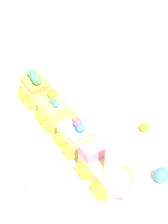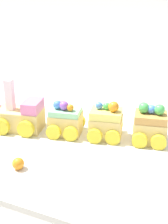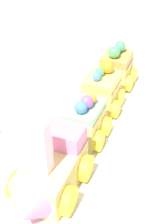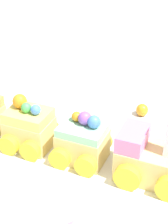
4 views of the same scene
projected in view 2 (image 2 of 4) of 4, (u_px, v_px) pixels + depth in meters
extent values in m
plane|color=gray|center=(71.00, 140.00, 0.66)|extent=(10.00, 10.00, 0.00)
cube|color=white|center=(71.00, 138.00, 0.66)|extent=(0.71, 0.46, 0.01)
cube|color=#E5C675|center=(20.00, 119.00, 0.68)|extent=(0.11, 0.08, 0.05)
cube|color=pink|center=(33.00, 106.00, 0.66)|extent=(0.04, 0.06, 0.02)
cube|color=white|center=(11.00, 106.00, 0.67)|extent=(0.02, 0.02, 0.02)
cube|color=white|center=(10.00, 98.00, 0.66)|extent=(0.02, 0.02, 0.02)
cube|color=white|center=(9.00, 91.00, 0.65)|extent=(0.02, 0.02, 0.02)
cube|color=white|center=(9.00, 84.00, 0.65)|extent=(0.02, 0.02, 0.02)
cylinder|color=yellow|center=(14.00, 114.00, 0.71)|extent=(0.04, 0.02, 0.04)
cylinder|color=yellow|center=(1.00, 127.00, 0.65)|extent=(0.04, 0.02, 0.04)
cylinder|color=yellow|center=(37.00, 116.00, 0.70)|extent=(0.04, 0.02, 0.04)
cylinder|color=yellow|center=(26.00, 129.00, 0.64)|extent=(0.04, 0.02, 0.04)
cube|color=#E5C675|center=(66.00, 123.00, 0.66)|extent=(0.07, 0.06, 0.04)
cube|color=#93DBA3|center=(65.00, 111.00, 0.65)|extent=(0.07, 0.06, 0.01)
sphere|color=orange|center=(72.00, 107.00, 0.63)|extent=(0.02, 0.02, 0.01)
sphere|color=#9956C6|center=(65.00, 105.00, 0.64)|extent=(0.02, 0.02, 0.02)
sphere|color=#4C84E0|center=(58.00, 104.00, 0.64)|extent=(0.02, 0.02, 0.02)
cylinder|color=yellow|center=(62.00, 120.00, 0.69)|extent=(0.03, 0.02, 0.03)
cylinder|color=yellow|center=(53.00, 132.00, 0.63)|extent=(0.03, 0.02, 0.03)
cylinder|color=yellow|center=(77.00, 121.00, 0.68)|extent=(0.03, 0.02, 0.03)
cylinder|color=yellow|center=(70.00, 134.00, 0.63)|extent=(0.03, 0.02, 0.03)
cube|color=#E5C675|center=(106.00, 127.00, 0.64)|extent=(0.07, 0.06, 0.04)
cube|color=#EFE066|center=(106.00, 114.00, 0.63)|extent=(0.07, 0.06, 0.02)
sphere|color=orange|center=(114.00, 107.00, 0.62)|extent=(0.03, 0.03, 0.02)
sphere|color=#4CBC56|center=(107.00, 106.00, 0.63)|extent=(0.02, 0.02, 0.01)
sphere|color=#4C84E0|center=(99.00, 105.00, 0.63)|extent=(0.02, 0.02, 0.01)
cylinder|color=yellow|center=(99.00, 123.00, 0.67)|extent=(0.03, 0.02, 0.03)
cylinder|color=yellow|center=(95.00, 136.00, 0.62)|extent=(0.03, 0.02, 0.03)
cylinder|color=yellow|center=(116.00, 125.00, 0.67)|extent=(0.03, 0.02, 0.03)
cylinder|color=yellow|center=(112.00, 138.00, 0.61)|extent=(0.03, 0.02, 0.03)
cube|color=#E5C675|center=(150.00, 131.00, 0.62)|extent=(0.07, 0.06, 0.04)
cube|color=#CC9347|center=(151.00, 117.00, 0.61)|extent=(0.07, 0.06, 0.02)
sphere|color=#4CBC56|center=(160.00, 110.00, 0.60)|extent=(0.02, 0.02, 0.02)
sphere|color=#4C84E0|center=(152.00, 109.00, 0.61)|extent=(0.02, 0.02, 0.02)
sphere|color=#4CBC56|center=(144.00, 108.00, 0.61)|extent=(0.03, 0.03, 0.02)
cylinder|color=yellow|center=(141.00, 127.00, 0.66)|extent=(0.03, 0.02, 0.03)
cylinder|color=yellow|center=(140.00, 140.00, 0.60)|extent=(0.03, 0.02, 0.03)
cylinder|color=yellow|center=(158.00, 128.00, 0.65)|extent=(0.03, 0.02, 0.03)
cylinder|color=yellow|center=(159.00, 142.00, 0.60)|extent=(0.03, 0.02, 0.03)
sphere|color=orange|center=(18.00, 164.00, 0.54)|extent=(0.02, 0.02, 0.02)
sphere|color=pink|center=(61.00, 104.00, 0.79)|extent=(0.02, 0.02, 0.02)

